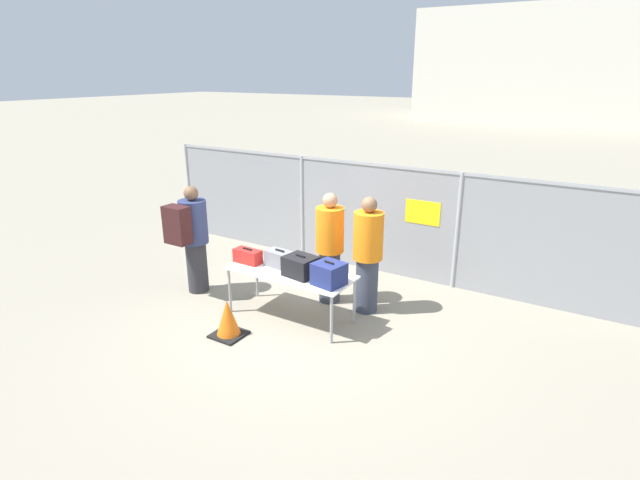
{
  "coord_description": "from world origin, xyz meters",
  "views": [
    {
      "loc": [
        3.6,
        -5.37,
        3.44
      ],
      "look_at": [
        -0.06,
        0.62,
        1.05
      ],
      "focal_mm": 28.0,
      "sensor_mm": 36.0,
      "label": 1
    }
  ],
  "objects_px": {
    "traveler_hooded": "(192,236)",
    "suitcase_navy": "(329,274)",
    "inspection_table": "(290,275)",
    "utility_trailer": "(486,238)",
    "security_worker_far": "(368,254)",
    "security_worker_near": "(330,247)",
    "traffic_cone": "(228,319)",
    "suitcase_red": "(248,256)",
    "suitcase_grey": "(280,259)",
    "suitcase_black": "(301,266)"
  },
  "relations": [
    {
      "from": "inspection_table",
      "to": "suitcase_black",
      "type": "relative_size",
      "value": 3.91
    },
    {
      "from": "suitcase_grey",
      "to": "inspection_table",
      "type": "bearing_deg",
      "value": -20.37
    },
    {
      "from": "traveler_hooded",
      "to": "utility_trailer",
      "type": "relative_size",
      "value": 0.46
    },
    {
      "from": "inspection_table",
      "to": "traveler_hooded",
      "type": "distance_m",
      "value": 1.86
    },
    {
      "from": "suitcase_red",
      "to": "suitcase_grey",
      "type": "xyz_separation_m",
      "value": [
        0.51,
        0.12,
        0.02
      ]
    },
    {
      "from": "utility_trailer",
      "to": "security_worker_near",
      "type": "bearing_deg",
      "value": -117.77
    },
    {
      "from": "inspection_table",
      "to": "utility_trailer",
      "type": "height_order",
      "value": "utility_trailer"
    },
    {
      "from": "traveler_hooded",
      "to": "security_worker_near",
      "type": "xyz_separation_m",
      "value": [
        2.03,
        0.86,
        -0.07
      ]
    },
    {
      "from": "suitcase_navy",
      "to": "traveler_hooded",
      "type": "distance_m",
      "value": 2.54
    },
    {
      "from": "suitcase_navy",
      "to": "inspection_table",
      "type": "bearing_deg",
      "value": 172.47
    },
    {
      "from": "suitcase_navy",
      "to": "suitcase_grey",
      "type": "bearing_deg",
      "value": 169.13
    },
    {
      "from": "inspection_table",
      "to": "traffic_cone",
      "type": "bearing_deg",
      "value": -115.64
    },
    {
      "from": "utility_trailer",
      "to": "traffic_cone",
      "type": "relative_size",
      "value": 7.15
    },
    {
      "from": "suitcase_grey",
      "to": "security_worker_far",
      "type": "xyz_separation_m",
      "value": [
        1.07,
        0.7,
        0.07
      ]
    },
    {
      "from": "security_worker_far",
      "to": "utility_trailer",
      "type": "distance_m",
      "value": 3.28
    },
    {
      "from": "suitcase_black",
      "to": "security_worker_far",
      "type": "height_order",
      "value": "security_worker_far"
    },
    {
      "from": "suitcase_navy",
      "to": "traffic_cone",
      "type": "distance_m",
      "value": 1.51
    },
    {
      "from": "suitcase_black",
      "to": "traffic_cone",
      "type": "bearing_deg",
      "value": -126.76
    },
    {
      "from": "suitcase_red",
      "to": "suitcase_navy",
      "type": "height_order",
      "value": "suitcase_navy"
    },
    {
      "from": "suitcase_black",
      "to": "traffic_cone",
      "type": "distance_m",
      "value": 1.22
    },
    {
      "from": "security_worker_near",
      "to": "security_worker_far",
      "type": "xyz_separation_m",
      "value": [
        0.65,
        -0.01,
        0.01
      ]
    },
    {
      "from": "inspection_table",
      "to": "traffic_cone",
      "type": "xyz_separation_m",
      "value": [
        -0.42,
        -0.88,
        -0.43
      ]
    },
    {
      "from": "inspection_table",
      "to": "security_worker_near",
      "type": "bearing_deg",
      "value": 76.29
    },
    {
      "from": "suitcase_red",
      "to": "security_worker_far",
      "type": "bearing_deg",
      "value": 27.43
    },
    {
      "from": "inspection_table",
      "to": "suitcase_grey",
      "type": "height_order",
      "value": "suitcase_grey"
    },
    {
      "from": "suitcase_black",
      "to": "suitcase_navy",
      "type": "relative_size",
      "value": 1.1
    },
    {
      "from": "inspection_table",
      "to": "utility_trailer",
      "type": "relative_size",
      "value": 0.49
    },
    {
      "from": "suitcase_grey",
      "to": "utility_trailer",
      "type": "bearing_deg",
      "value": 61.58
    },
    {
      "from": "utility_trailer",
      "to": "traffic_cone",
      "type": "height_order",
      "value": "utility_trailer"
    },
    {
      "from": "suitcase_grey",
      "to": "security_worker_near",
      "type": "bearing_deg",
      "value": 58.82
    },
    {
      "from": "security_worker_near",
      "to": "utility_trailer",
      "type": "xyz_separation_m",
      "value": [
        1.63,
        3.09,
        -0.46
      ]
    },
    {
      "from": "security_worker_near",
      "to": "traffic_cone",
      "type": "height_order",
      "value": "security_worker_near"
    },
    {
      "from": "traveler_hooded",
      "to": "utility_trailer",
      "type": "xyz_separation_m",
      "value": [
        3.66,
        3.95,
        -0.53
      ]
    },
    {
      "from": "suitcase_red",
      "to": "utility_trailer",
      "type": "bearing_deg",
      "value": 56.82
    },
    {
      "from": "suitcase_black",
      "to": "security_worker_near",
      "type": "xyz_separation_m",
      "value": [
        -0.02,
        0.83,
        0.03
      ]
    },
    {
      "from": "security_worker_near",
      "to": "utility_trailer",
      "type": "relative_size",
      "value": 0.46
    },
    {
      "from": "suitcase_grey",
      "to": "suitcase_red",
      "type": "bearing_deg",
      "value": -166.58
    },
    {
      "from": "security_worker_far",
      "to": "suitcase_red",
      "type": "bearing_deg",
      "value": 26.82
    },
    {
      "from": "suitcase_navy",
      "to": "security_worker_far",
      "type": "xyz_separation_m",
      "value": [
        0.14,
        0.88,
        0.03
      ]
    },
    {
      "from": "security_worker_near",
      "to": "utility_trailer",
      "type": "height_order",
      "value": "security_worker_near"
    },
    {
      "from": "suitcase_red",
      "to": "traffic_cone",
      "type": "xyz_separation_m",
      "value": [
        0.32,
        -0.85,
        -0.58
      ]
    },
    {
      "from": "inspection_table",
      "to": "utility_trailer",
      "type": "distance_m",
      "value": 4.29
    },
    {
      "from": "traveler_hooded",
      "to": "suitcase_navy",
      "type": "bearing_deg",
      "value": -24.11
    },
    {
      "from": "suitcase_navy",
      "to": "security_worker_far",
      "type": "distance_m",
      "value": 0.89
    },
    {
      "from": "suitcase_black",
      "to": "traffic_cone",
      "type": "xyz_separation_m",
      "value": [
        -0.63,
        -0.85,
        -0.62
      ]
    },
    {
      "from": "suitcase_red",
      "to": "traveler_hooded",
      "type": "relative_size",
      "value": 0.24
    },
    {
      "from": "traveler_hooded",
      "to": "suitcase_red",
      "type": "bearing_deg",
      "value": -21.72
    },
    {
      "from": "suitcase_grey",
      "to": "suitcase_navy",
      "type": "relative_size",
      "value": 1.07
    },
    {
      "from": "suitcase_red",
      "to": "suitcase_navy",
      "type": "xyz_separation_m",
      "value": [
        1.44,
        -0.06,
        0.05
      ]
    },
    {
      "from": "traveler_hooded",
      "to": "security_worker_far",
      "type": "bearing_deg",
      "value": -5.89
    }
  ]
}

